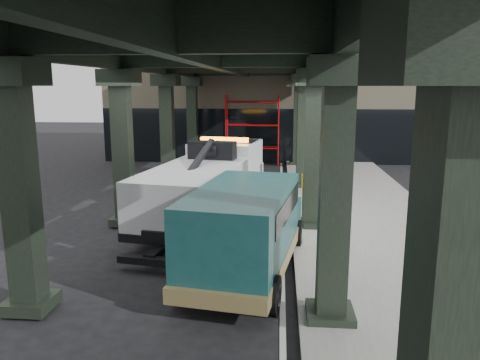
% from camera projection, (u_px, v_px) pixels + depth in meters
% --- Properties ---
extents(ground, '(90.00, 90.00, 0.00)m').
position_uv_depth(ground, '(222.00, 249.00, 13.15)').
color(ground, black).
rests_on(ground, ground).
extents(sidewalk, '(5.00, 40.00, 0.15)m').
position_uv_depth(sidewalk, '(371.00, 229.00, 14.71)').
color(sidewalk, gray).
rests_on(sidewalk, ground).
extents(lane_stripe, '(0.12, 38.00, 0.01)m').
position_uv_depth(lane_stripe, '(282.00, 229.00, 14.96)').
color(lane_stripe, silver).
rests_on(lane_stripe, ground).
extents(viaduct, '(7.40, 32.00, 6.40)m').
position_uv_depth(viaduct, '(215.00, 53.00, 14.05)').
color(viaduct, black).
rests_on(viaduct, ground).
extents(building, '(22.00, 10.00, 8.00)m').
position_uv_depth(building, '(287.00, 93.00, 31.72)').
color(building, '#C6B793').
rests_on(building, ground).
extents(scaffolding, '(3.08, 0.88, 4.00)m').
position_uv_depth(scaffolding, '(253.00, 128.00, 27.03)').
color(scaffolding, '#AE0D10').
rests_on(scaffolding, ground).
extents(tow_truck, '(3.58, 8.65, 2.76)m').
position_uv_depth(tow_truck, '(210.00, 180.00, 15.89)').
color(tow_truck, black).
rests_on(tow_truck, ground).
extents(towed_van, '(2.93, 5.74, 2.22)m').
position_uv_depth(towed_van, '(246.00, 228.00, 11.09)').
color(towed_van, '#124041').
rests_on(towed_van, ground).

